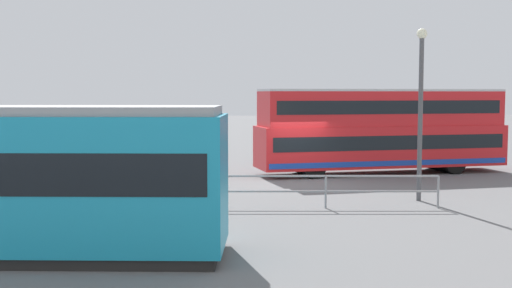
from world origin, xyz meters
name	(u,v)px	position (x,y,z in m)	size (l,w,h in m)	color
ground_plane	(302,181)	(0.00, 0.00, 0.00)	(160.00, 160.00, 0.00)	slate
double_decker_bus	(381,130)	(-4.13, -2.40, 2.01)	(11.95, 4.14, 3.91)	red
pedestrian_near_railing	(169,174)	(5.37, 4.72, 0.97)	(0.45, 0.45, 1.69)	black
pedestrian_railing	(326,186)	(0.26, 6.28, 0.74)	(7.35, 0.76, 1.08)	gray
info_sign	(152,160)	(5.77, 7.23, 1.73)	(1.24, 0.27, 2.46)	slate
street_lamp	(421,99)	(-3.25, 5.17, 3.53)	(0.36, 0.36, 5.93)	#4C4C51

